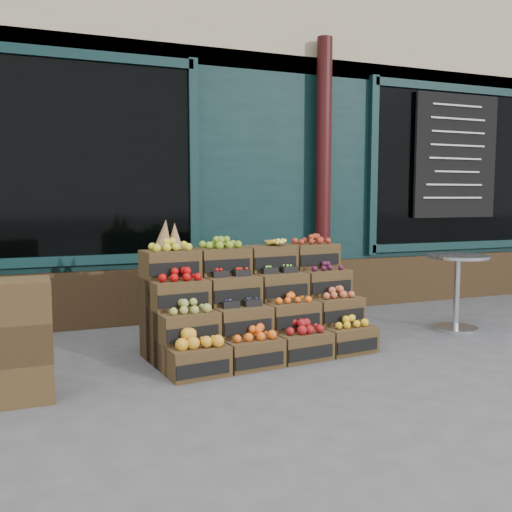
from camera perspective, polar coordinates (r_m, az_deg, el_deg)
name	(u,v)px	position (r m, az deg, el deg)	size (l,w,h in m)	color
ground	(312,369)	(4.65, 5.63, -11.21)	(60.00, 60.00, 0.00)	#4C4C4F
shop_facade	(164,132)	(9.34, -9.22, 12.16)	(12.00, 6.24, 4.80)	black
crate_display	(255,311)	(5.05, -0.10, -5.54)	(1.98, 1.11, 1.19)	#43311A
spare_crates	(9,341)	(4.18, -23.50, -7.84)	(0.55, 0.38, 0.82)	#43311A
bistro_table	(457,283)	(6.21, 19.45, -2.59)	(0.62, 0.62, 0.78)	#B4B6BB
shopkeeper	(113,225)	(6.68, -14.08, 3.05)	(0.77, 0.51, 2.11)	#1E6A36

